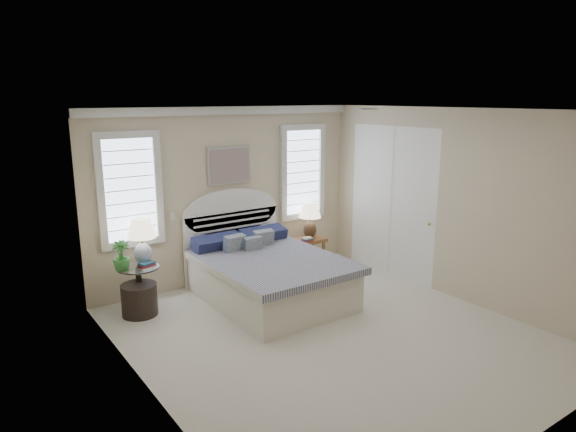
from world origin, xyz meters
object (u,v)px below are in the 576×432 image
(side_table_left, at_px, (139,284))
(lamp_right, at_px, (310,216))
(lamp_left, at_px, (142,236))
(nightstand_right, at_px, (309,246))
(floor_pot, at_px, (139,300))
(bed, at_px, (266,272))

(side_table_left, bearing_deg, lamp_right, 2.45)
(side_table_left, xyz_separation_m, lamp_right, (2.99, 0.13, 0.51))
(lamp_left, height_order, lamp_right, lamp_left)
(side_table_left, bearing_deg, nightstand_right, 1.94)
(floor_pot, distance_m, lamp_right, 3.13)
(side_table_left, relative_size, lamp_right, 1.05)
(bed, distance_m, lamp_right, 1.60)
(nightstand_right, relative_size, lamp_right, 0.88)
(side_table_left, height_order, floor_pot, side_table_left)
(bed, height_order, nightstand_right, bed)
(floor_pot, xyz_separation_m, lamp_right, (3.04, 0.25, 0.68))
(bed, height_order, side_table_left, bed)
(floor_pot, xyz_separation_m, lamp_left, (0.16, 0.22, 0.80))
(side_table_left, distance_m, lamp_left, 0.65)
(bed, xyz_separation_m, lamp_left, (-1.54, 0.69, 0.63))
(nightstand_right, height_order, lamp_left, lamp_left)
(bed, relative_size, side_table_left, 3.61)
(nightstand_right, relative_size, floor_pot, 1.13)
(bed, relative_size, lamp_right, 3.79)
(bed, xyz_separation_m, nightstand_right, (1.30, 0.69, 0.00))
(nightstand_right, bearing_deg, bed, -151.97)
(nightstand_right, xyz_separation_m, lamp_right, (0.04, 0.03, 0.51))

